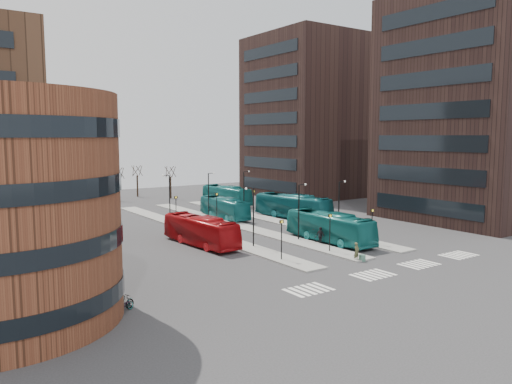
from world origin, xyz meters
TOP-DOWN VIEW (x-y plane):
  - ground at (0.00, 0.00)m, footprint 160.00×160.00m
  - island_left at (-4.00, 30.00)m, footprint 2.50×45.00m
  - island_mid at (2.00, 30.00)m, footprint 2.50×45.00m
  - island_right at (8.00, 30.00)m, footprint 2.50×45.00m
  - suitcase at (1.58, 7.65)m, footprint 0.57×0.51m
  - red_bus at (-7.33, 22.08)m, footprint 3.41×11.25m
  - teal_bus_a at (4.90, 15.57)m, footprint 2.75×11.62m
  - teal_bus_b at (3.69, 35.52)m, footprint 2.93×10.56m
  - teal_bus_c at (11.37, 29.83)m, footprint 4.86×12.48m
  - teal_bus_d at (11.19, 47.21)m, footprint 3.10×11.42m
  - traveller at (1.27, 8.06)m, footprint 0.67×0.49m
  - commuter_a at (-7.26, 19.31)m, footprint 1.06×0.93m
  - commuter_b at (3.28, 15.20)m, footprint 0.51×1.11m
  - commuter_c at (3.78, 16.63)m, footprint 1.01×1.15m
  - bicycle_near at (-21.00, 7.31)m, footprint 1.69×1.14m
  - bicycle_mid at (-21.00, 7.48)m, footprint 1.80×0.98m
  - bicycle_far at (-21.00, 9.56)m, footprint 1.76×1.17m
  - crosswalk_stripes at (1.75, 4.00)m, footprint 22.35×2.40m
  - tower_near at (31.98, 16.00)m, footprint 20.12×20.00m
  - tower_far at (31.98, 50.00)m, footprint 20.12×20.00m
  - sign_poles at (1.60, 23.00)m, footprint 12.45×22.12m
  - lamp_posts at (2.64, 28.00)m, footprint 14.04×20.24m
  - bare_trees at (2.67, 62.67)m, footprint 10.97×8.14m

SIDE VIEW (x-z plane):
  - ground at x=0.00m, z-range 0.00..0.00m
  - crosswalk_stripes at x=1.75m, z-range 0.00..0.01m
  - island_left at x=-4.00m, z-range 0.00..0.15m
  - island_mid at x=2.00m, z-range 0.00..0.15m
  - island_right at x=8.00m, z-range 0.00..0.15m
  - suitcase at x=1.58m, z-range 0.00..0.61m
  - bicycle_near at x=-21.00m, z-range 0.00..0.84m
  - bicycle_far at x=-21.00m, z-range 0.00..0.88m
  - bicycle_mid at x=-21.00m, z-range 0.00..1.04m
  - commuter_c at x=3.78m, z-range 0.00..1.55m
  - traveller at x=1.27m, z-range 0.00..1.72m
  - commuter_a at x=-7.26m, z-range 0.00..1.82m
  - commuter_b at x=3.28m, z-range 0.00..1.85m
  - teal_bus_b at x=3.69m, z-range 0.00..2.91m
  - red_bus at x=-7.33m, z-range 0.00..3.09m
  - teal_bus_d at x=11.19m, z-range 0.00..3.15m
  - teal_bus_a at x=4.90m, z-range 0.00..3.23m
  - teal_bus_c at x=11.37m, z-range 0.00..3.39m
  - sign_poles at x=1.60m, z-range 0.58..4.23m
  - bare_trees at x=2.67m, z-range -0.22..5.67m
  - lamp_posts at x=2.64m, z-range 0.52..6.64m
  - tower_near at x=31.98m, z-range 0.00..30.00m
  - tower_far at x=31.98m, z-range 0.00..30.00m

